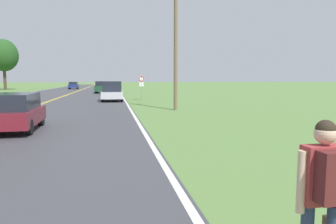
{
  "coord_description": "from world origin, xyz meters",
  "views": [
    {
      "loc": [
        5.88,
        2.89,
        2.11
      ],
      "look_at": [
        8.01,
        14.33,
        0.82
      ],
      "focal_mm": 32.0,
      "sensor_mm": 36.0,
      "label": 1
    }
  ],
  "objects_px": {
    "tree_left_verge": "(3,55)",
    "car_dark_blue_hatchback_distant": "(73,85)",
    "traffic_sign": "(141,82)",
    "car_maroon_hatchback_approaching": "(13,111)",
    "hitchhiker_person": "(325,184)",
    "car_silver_van_mid_near": "(112,91)",
    "car_dark_green_van_mid_far": "(102,87)",
    "car_champagne_suv_receding": "(109,86)"
  },
  "relations": [
    {
      "from": "car_maroon_hatchback_approaching",
      "to": "car_champagne_suv_receding",
      "type": "distance_m",
      "value": 39.43
    },
    {
      "from": "car_dark_green_van_mid_far",
      "to": "car_silver_van_mid_near",
      "type": "bearing_deg",
      "value": 7.34
    },
    {
      "from": "traffic_sign",
      "to": "car_champagne_suv_receding",
      "type": "relative_size",
      "value": 0.59
    },
    {
      "from": "traffic_sign",
      "to": "car_dark_blue_hatchback_distant",
      "type": "relative_size",
      "value": 0.61
    },
    {
      "from": "traffic_sign",
      "to": "car_maroon_hatchback_approaching",
      "type": "distance_m",
      "value": 18.52
    },
    {
      "from": "car_maroon_hatchback_approaching",
      "to": "hitchhiker_person",
      "type": "bearing_deg",
      "value": 28.16
    },
    {
      "from": "traffic_sign",
      "to": "car_maroon_hatchback_approaching",
      "type": "xyz_separation_m",
      "value": [
        -6.89,
        -17.16,
        -1.02
      ]
    },
    {
      "from": "tree_left_verge",
      "to": "car_dark_blue_hatchback_distant",
      "type": "bearing_deg",
      "value": 12.74
    },
    {
      "from": "car_dark_green_van_mid_far",
      "to": "traffic_sign",
      "type": "bearing_deg",
      "value": 17.73
    },
    {
      "from": "traffic_sign",
      "to": "tree_left_verge",
      "type": "height_order",
      "value": "tree_left_verge"
    },
    {
      "from": "hitchhiker_person",
      "to": "car_champagne_suv_receding",
      "type": "relative_size",
      "value": 0.42
    },
    {
      "from": "hitchhiker_person",
      "to": "car_maroon_hatchback_approaching",
      "type": "height_order",
      "value": "hitchhiker_person"
    },
    {
      "from": "hitchhiker_person",
      "to": "car_dark_blue_hatchback_distant",
      "type": "relative_size",
      "value": 0.43
    },
    {
      "from": "car_champagne_suv_receding",
      "to": "car_maroon_hatchback_approaching",
      "type": "bearing_deg",
      "value": -6.98
    },
    {
      "from": "tree_left_verge",
      "to": "car_dark_blue_hatchback_distant",
      "type": "xyz_separation_m",
      "value": [
        12.39,
        2.8,
        -5.78
      ]
    },
    {
      "from": "hitchhiker_person",
      "to": "car_maroon_hatchback_approaching",
      "type": "distance_m",
      "value": 12.05
    },
    {
      "from": "car_maroon_hatchback_approaching",
      "to": "car_silver_van_mid_near",
      "type": "bearing_deg",
      "value": 163.84
    },
    {
      "from": "traffic_sign",
      "to": "car_dark_green_van_mid_far",
      "type": "bearing_deg",
      "value": 105.58
    },
    {
      "from": "tree_left_verge",
      "to": "car_dark_blue_hatchback_distant",
      "type": "height_order",
      "value": "tree_left_verge"
    },
    {
      "from": "car_dark_green_van_mid_far",
      "to": "car_champagne_suv_receding",
      "type": "height_order",
      "value": "car_dark_green_van_mid_far"
    },
    {
      "from": "hitchhiker_person",
      "to": "car_silver_van_mid_near",
      "type": "height_order",
      "value": "car_silver_van_mid_near"
    },
    {
      "from": "car_dark_green_van_mid_far",
      "to": "hitchhiker_person",
      "type": "bearing_deg",
      "value": 6.97
    },
    {
      "from": "tree_left_verge",
      "to": "car_champagne_suv_receding",
      "type": "height_order",
      "value": "tree_left_verge"
    },
    {
      "from": "traffic_sign",
      "to": "car_silver_van_mid_near",
      "type": "bearing_deg",
      "value": -159.96
    },
    {
      "from": "tree_left_verge",
      "to": "car_champagne_suv_receding",
      "type": "distance_m",
      "value": 23.3
    },
    {
      "from": "car_dark_green_van_mid_far",
      "to": "car_dark_blue_hatchback_distant",
      "type": "xyz_separation_m",
      "value": [
        -6.46,
        19.66,
        -0.12
      ]
    },
    {
      "from": "traffic_sign",
      "to": "car_maroon_hatchback_approaching",
      "type": "relative_size",
      "value": 0.62
    },
    {
      "from": "car_dark_green_van_mid_far",
      "to": "car_champagne_suv_receding",
      "type": "distance_m",
      "value": 6.23
    },
    {
      "from": "tree_left_verge",
      "to": "car_dark_green_van_mid_far",
      "type": "xyz_separation_m",
      "value": [
        18.85,
        -16.86,
        -5.67
      ]
    },
    {
      "from": "hitchhiker_person",
      "to": "car_dark_green_van_mid_far",
      "type": "bearing_deg",
      "value": 5.18
    },
    {
      "from": "traffic_sign",
      "to": "car_dark_green_van_mid_far",
      "type": "xyz_separation_m",
      "value": [
        -4.45,
        15.97,
        -0.9
      ]
    },
    {
      "from": "traffic_sign",
      "to": "car_dark_green_van_mid_far",
      "type": "distance_m",
      "value": 16.61
    },
    {
      "from": "car_silver_van_mid_near",
      "to": "car_maroon_hatchback_approaching",
      "type": "bearing_deg",
      "value": -12.95
    },
    {
      "from": "car_champagne_suv_receding",
      "to": "car_dark_blue_hatchback_distant",
      "type": "bearing_deg",
      "value": -152.94
    },
    {
      "from": "hitchhiker_person",
      "to": "car_dark_green_van_mid_far",
      "type": "relative_size",
      "value": 0.38
    },
    {
      "from": "tree_left_verge",
      "to": "car_champagne_suv_receding",
      "type": "xyz_separation_m",
      "value": [
        19.88,
        -10.72,
        -5.74
      ]
    },
    {
      "from": "traffic_sign",
      "to": "car_maroon_hatchback_approaching",
      "type": "height_order",
      "value": "traffic_sign"
    },
    {
      "from": "car_maroon_hatchback_approaching",
      "to": "car_dark_blue_hatchback_distant",
      "type": "xyz_separation_m",
      "value": [
        -4.03,
        52.79,
        0.01
      ]
    },
    {
      "from": "car_silver_van_mid_near",
      "to": "car_dark_green_van_mid_far",
      "type": "bearing_deg",
      "value": -173.87
    },
    {
      "from": "car_champagne_suv_receding",
      "to": "car_dark_blue_hatchback_distant",
      "type": "xyz_separation_m",
      "value": [
        -7.49,
        13.52,
        -0.05
      ]
    },
    {
      "from": "car_dark_green_van_mid_far",
      "to": "car_champagne_suv_receding",
      "type": "bearing_deg",
      "value": 172.59
    },
    {
      "from": "car_champagne_suv_receding",
      "to": "car_dark_blue_hatchback_distant",
      "type": "height_order",
      "value": "car_champagne_suv_receding"
    }
  ]
}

